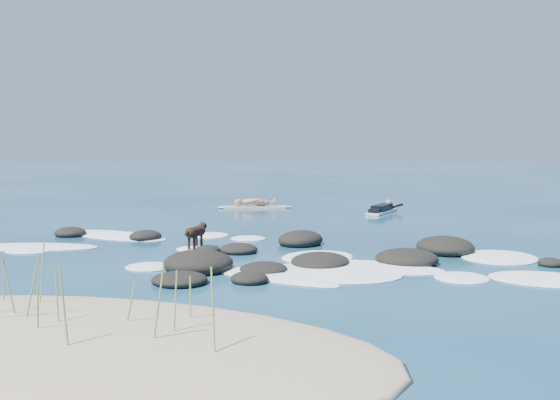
% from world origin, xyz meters
% --- Properties ---
extents(ground, '(160.00, 160.00, 0.00)m').
position_xyz_m(ground, '(0.00, 0.00, 0.00)').
color(ground, '#0A2642').
rests_on(ground, ground).
extents(sand_dune, '(9.00, 4.40, 0.60)m').
position_xyz_m(sand_dune, '(0.00, -8.20, 0.00)').
color(sand_dune, '#9E8966').
rests_on(sand_dune, ground).
extents(dune_grass, '(4.19, 1.76, 1.13)m').
position_xyz_m(dune_grass, '(-0.02, -8.10, 0.62)').
color(dune_grass, olive).
rests_on(dune_grass, ground).
extents(reef_rocks, '(13.95, 6.89, 0.56)m').
position_xyz_m(reef_rocks, '(1.08, -1.21, 0.11)').
color(reef_rocks, black).
rests_on(reef_rocks, ground).
extents(breaking_foam, '(15.49, 6.53, 0.12)m').
position_xyz_m(breaking_foam, '(0.40, -1.26, 0.01)').
color(breaking_foam, white).
rests_on(breaking_foam, ground).
extents(standing_surfer_rig, '(3.04, 1.53, 1.81)m').
position_xyz_m(standing_surfer_rig, '(-3.77, 9.66, 0.71)').
color(standing_surfer_rig, beige).
rests_on(standing_surfer_rig, ground).
extents(paddling_surfer_rig, '(1.23, 2.67, 0.46)m').
position_xyz_m(paddling_surfer_rig, '(1.65, 9.43, 0.16)').
color(paddling_surfer_rig, silver).
rests_on(paddling_surfer_rig, ground).
extents(dog, '(0.32, 1.12, 0.71)m').
position_xyz_m(dog, '(-1.62, -0.78, 0.47)').
color(dog, black).
rests_on(dog, ground).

